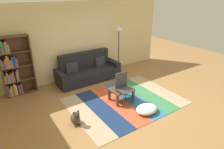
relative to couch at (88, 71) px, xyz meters
The scene contains 11 objects.
ground_plane 2.05m from the couch, 86.36° to the right, with size 14.00×14.00×0.00m, color #9E7042.
back_wall 1.15m from the couch, 76.28° to the left, with size 6.80×0.10×2.70m, color beige.
rug 1.97m from the couch, 83.93° to the right, with size 3.17×2.36×0.01m.
couch is the anchor object (origin of this frame).
bookshelf 2.38m from the couch, behind, with size 0.90×0.28×1.82m.
coffee_table 1.84m from the couch, 85.72° to the right, with size 0.64×0.50×0.37m.
pouf 2.75m from the couch, 83.19° to the right, with size 0.61×0.47×0.20m, color white.
dog 2.56m from the couch, 124.21° to the right, with size 0.22×0.35×0.40m.
standing_lamp 1.81m from the couch, ahead, with size 0.32×0.32×1.80m.
tv_remote 1.79m from the couch, 84.78° to the right, with size 0.04×0.15×0.02m, color black.
folding_chair 1.95m from the couch, 86.20° to the right, with size 0.40×0.40×0.90m.
Camera 1 is at (-3.00, -3.81, 3.00)m, focal length 31.17 mm.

